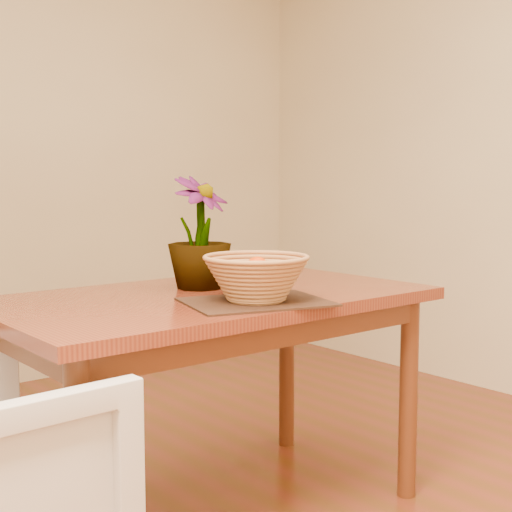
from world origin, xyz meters
TOP-DOWN VIEW (x-y plane):
  - table at (0.00, 0.30)m, footprint 1.40×0.80m
  - placemat at (-0.00, 0.06)m, footprint 0.48×0.41m
  - wicker_basket at (-0.00, 0.06)m, footprint 0.32×0.32m
  - orange_pile at (-0.00, 0.06)m, footprint 0.15×0.16m
  - potted_plant at (0.03, 0.41)m, footprint 0.27×0.27m

SIDE VIEW (x-z plane):
  - table at x=0.00m, z-range 0.29..1.04m
  - placemat at x=0.00m, z-range 0.75..0.76m
  - wicker_basket at x=0.00m, z-range 0.76..0.89m
  - orange_pile at x=0.00m, z-range 0.81..0.88m
  - potted_plant at x=0.03m, z-range 0.75..1.13m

